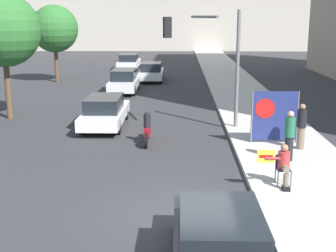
{
  "coord_description": "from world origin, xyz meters",
  "views": [
    {
      "loc": [
        -0.12,
        -10.92,
        4.96
      ],
      "look_at": [
        -0.47,
        3.71,
        1.49
      ],
      "focal_mm": 50.0,
      "sensor_mm": 36.0,
      "label": 1
    }
  ],
  "objects_px": {
    "jogger_on_sidewalk": "(290,135)",
    "street_tree_midblock": "(55,29)",
    "protest_banner": "(274,116)",
    "car_on_road_distant": "(151,72)",
    "car_on_road_midblock": "(124,81)",
    "street_tree_near_curb": "(3,30)",
    "seated_protester": "(283,164)",
    "motorcycle_on_road": "(147,130)",
    "pedestrian_behind": "(301,126)",
    "car_on_road_far_lane": "(129,62)",
    "parked_car_curbside": "(220,243)",
    "traffic_light_pole": "(210,48)",
    "car_on_road_nearest": "(105,111)"
  },
  "relations": [
    {
      "from": "jogger_on_sidewalk",
      "to": "street_tree_midblock",
      "type": "height_order",
      "value": "street_tree_midblock"
    },
    {
      "from": "protest_banner",
      "to": "car_on_road_distant",
      "type": "height_order",
      "value": "protest_banner"
    },
    {
      "from": "car_on_road_midblock",
      "to": "street_tree_near_curb",
      "type": "relative_size",
      "value": 0.79
    },
    {
      "from": "seated_protester",
      "to": "street_tree_near_curb",
      "type": "relative_size",
      "value": 0.2
    },
    {
      "from": "car_on_road_distant",
      "to": "motorcycle_on_road",
      "type": "bearing_deg",
      "value": -87.18
    },
    {
      "from": "pedestrian_behind",
      "to": "car_on_road_midblock",
      "type": "relative_size",
      "value": 0.36
    },
    {
      "from": "protest_banner",
      "to": "car_on_road_midblock",
      "type": "distance_m",
      "value": 14.87
    },
    {
      "from": "car_on_road_far_lane",
      "to": "parked_car_curbside",
      "type": "bearing_deg",
      "value": -81.18
    },
    {
      "from": "seated_protester",
      "to": "street_tree_midblock",
      "type": "relative_size",
      "value": 0.21
    },
    {
      "from": "protest_banner",
      "to": "traffic_light_pole",
      "type": "xyz_separation_m",
      "value": [
        -2.35,
        2.32,
        2.4
      ]
    },
    {
      "from": "car_on_road_midblock",
      "to": "jogger_on_sidewalk",
      "type": "bearing_deg",
      "value": -64.29
    },
    {
      "from": "jogger_on_sidewalk",
      "to": "car_on_road_far_lane",
      "type": "distance_m",
      "value": 29.81
    },
    {
      "from": "car_on_road_midblock",
      "to": "car_on_road_distant",
      "type": "relative_size",
      "value": 1.06
    },
    {
      "from": "pedestrian_behind",
      "to": "car_on_road_distant",
      "type": "xyz_separation_m",
      "value": [
        -6.63,
        19.27,
        -0.3
      ]
    },
    {
      "from": "car_on_road_midblock",
      "to": "street_tree_near_curb",
      "type": "distance_m",
      "value": 10.09
    },
    {
      "from": "car_on_road_distant",
      "to": "parked_car_curbside",
      "type": "bearing_deg",
      "value": -83.93
    },
    {
      "from": "traffic_light_pole",
      "to": "car_on_road_far_lane",
      "type": "xyz_separation_m",
      "value": [
        -6.02,
        23.98,
        -2.89
      ]
    },
    {
      "from": "pedestrian_behind",
      "to": "car_on_road_far_lane",
      "type": "bearing_deg",
      "value": -17.01
    },
    {
      "from": "motorcycle_on_road",
      "to": "street_tree_near_curb",
      "type": "bearing_deg",
      "value": 148.29
    },
    {
      "from": "seated_protester",
      "to": "jogger_on_sidewalk",
      "type": "height_order",
      "value": "jogger_on_sidewalk"
    },
    {
      "from": "pedestrian_behind",
      "to": "motorcycle_on_road",
      "type": "distance_m",
      "value": 5.89
    },
    {
      "from": "protest_banner",
      "to": "motorcycle_on_road",
      "type": "height_order",
      "value": "protest_banner"
    },
    {
      "from": "seated_protester",
      "to": "street_tree_midblock",
      "type": "xyz_separation_m",
      "value": [
        -12.31,
        22.42,
        3.16
      ]
    },
    {
      "from": "car_on_road_nearest",
      "to": "street_tree_near_curb",
      "type": "bearing_deg",
      "value": 161.87
    },
    {
      "from": "traffic_light_pole",
      "to": "car_on_road_distant",
      "type": "distance_m",
      "value": 16.7
    },
    {
      "from": "car_on_road_far_lane",
      "to": "car_on_road_nearest",
      "type": "bearing_deg",
      "value": -86.67
    },
    {
      "from": "seated_protester",
      "to": "protest_banner",
      "type": "xyz_separation_m",
      "value": [
        0.64,
        4.73,
        0.4
      ]
    },
    {
      "from": "car_on_road_midblock",
      "to": "traffic_light_pole",
      "type": "bearing_deg",
      "value": -65.19
    },
    {
      "from": "traffic_light_pole",
      "to": "car_on_road_far_lane",
      "type": "height_order",
      "value": "traffic_light_pole"
    },
    {
      "from": "car_on_road_distant",
      "to": "street_tree_midblock",
      "type": "relative_size",
      "value": 0.78
    },
    {
      "from": "parked_car_curbside",
      "to": "motorcycle_on_road",
      "type": "distance_m",
      "value": 9.95
    },
    {
      "from": "street_tree_near_curb",
      "to": "street_tree_midblock",
      "type": "xyz_separation_m",
      "value": [
        -0.97,
        12.92,
        -0.3
      ]
    },
    {
      "from": "protest_banner",
      "to": "street_tree_midblock",
      "type": "distance_m",
      "value": 22.1
    },
    {
      "from": "protest_banner",
      "to": "car_on_road_nearest",
      "type": "height_order",
      "value": "protest_banner"
    },
    {
      "from": "pedestrian_behind",
      "to": "car_on_road_nearest",
      "type": "distance_m",
      "value": 8.82
    },
    {
      "from": "car_on_road_nearest",
      "to": "street_tree_midblock",
      "type": "xyz_separation_m",
      "value": [
        -5.94,
        14.55,
        3.26
      ]
    },
    {
      "from": "protest_banner",
      "to": "parked_car_curbside",
      "type": "relative_size",
      "value": 0.46
    },
    {
      "from": "traffic_light_pole",
      "to": "car_on_road_midblock",
      "type": "distance_m",
      "value": 12.07
    },
    {
      "from": "car_on_road_distant",
      "to": "traffic_light_pole",
      "type": "bearing_deg",
      "value": -77.92
    },
    {
      "from": "pedestrian_behind",
      "to": "car_on_road_far_lane",
      "type": "xyz_separation_m",
      "value": [
        -9.2,
        27.16,
        -0.29
      ]
    },
    {
      "from": "street_tree_near_curb",
      "to": "seated_protester",
      "type": "bearing_deg",
      "value": -39.93
    },
    {
      "from": "seated_protester",
      "to": "car_on_road_nearest",
      "type": "relative_size",
      "value": 0.26
    },
    {
      "from": "seated_protester",
      "to": "car_on_road_midblock",
      "type": "distance_m",
      "value": 18.89
    },
    {
      "from": "jogger_on_sidewalk",
      "to": "car_on_road_distant",
      "type": "height_order",
      "value": "jogger_on_sidewalk"
    },
    {
      "from": "seated_protester",
      "to": "traffic_light_pole",
      "type": "height_order",
      "value": "traffic_light_pole"
    },
    {
      "from": "parked_car_curbside",
      "to": "street_tree_midblock",
      "type": "xyz_separation_m",
      "value": [
        -10.11,
        27.03,
        3.28
      ]
    },
    {
      "from": "protest_banner",
      "to": "car_on_road_nearest",
      "type": "xyz_separation_m",
      "value": [
        -7.02,
        3.14,
        -0.5
      ]
    },
    {
      "from": "street_tree_near_curb",
      "to": "car_on_road_far_lane",
      "type": "bearing_deg",
      "value": 80.45
    },
    {
      "from": "pedestrian_behind",
      "to": "car_on_road_nearest",
      "type": "xyz_separation_m",
      "value": [
        -7.85,
        4.01,
        -0.3
      ]
    },
    {
      "from": "car_on_road_nearest",
      "to": "car_on_road_midblock",
      "type": "relative_size",
      "value": 1.0
    }
  ]
}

